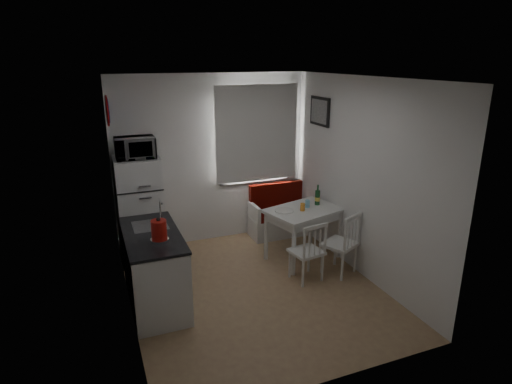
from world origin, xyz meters
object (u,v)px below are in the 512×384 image
Objects in this scene: bench at (285,217)px; microwave at (135,148)px; dining_table at (304,215)px; kettle at (159,230)px; kitchen_counter at (154,268)px; chair_left at (310,246)px; fridge at (140,210)px; wine_bottle at (318,195)px; chair_right at (344,238)px.

microwave is at bearing -176.11° from bench.
kettle is (-2.13, -0.68, 0.36)m from dining_table.
dining_table is 2.26m from kettle.
kitchen_counter reaches higher than dining_table.
dining_table is 2.25× the size of microwave.
kitchen_counter is 2.98× the size of chair_left.
chair_left is at bearing -7.28° from kitchen_counter.
chair_left is at bearing -37.03° from microwave.
chair_left is (-0.25, -0.65, -0.17)m from dining_table.
fridge is 1.54m from kettle.
wine_bottle is (2.43, -0.74, 0.15)m from fridge.
fridge reaches higher than chair_left.
microwave is 1.59m from kettle.
chair_right is (0.50, -0.01, 0.03)m from chair_left.
dining_table is at bearing 17.69° from kettle.
microwave is at bearing -90.00° from fridge.
chair_right is (0.10, -1.60, 0.26)m from bench.
chair_left is 1.95m from kettle.
kitchen_counter is at bearing -90.90° from fridge.
chair_left is 1.00m from wine_bottle.
chair_left is at bearing -124.55° from wine_bottle.
chair_right is at bearing -86.61° from bench.
fridge is (-2.16, 0.84, 0.08)m from dining_table.
microwave is at bearing 122.83° from chair_right.
chair_right is at bearing -31.83° from fridge.
dining_table is at bearing -19.99° from microwave.
microwave is at bearing 144.43° from dining_table.
chair_right is 3.02m from microwave.
kettle is at bearing -162.00° from wine_bottle.
wine_bottle is (0.52, 0.75, 0.40)m from chair_left.
wine_bottle is at bearing -82.25° from bench.
kettle is at bearing -79.66° from kitchen_counter.
bench reaches higher than dining_table.
bench is 2.90m from kettle.
wine_bottle is at bearing 4.77° from dining_table.
chair_left is 0.81× the size of chair_right.
chair_right reaches higher than dining_table.
fridge reaches higher than bench.
kitchen_counter is at bearing 147.87° from chair_right.
dining_table is 0.72m from chair_right.
kitchen_counter is 2.44m from chair_right.
fridge is at bearing 143.27° from dining_table.
kettle is 0.90× the size of wine_bottle.
bench is at bearing 35.38° from kettle.
kettle is at bearing -88.87° from fridge.
kettle is at bearing 154.26° from chair_right.
microwave is at bearing 134.38° from chair_left.
dining_table is at bearing 10.61° from kitchen_counter.
wine_bottle reaches higher than dining_table.
bench is 2.70m from microwave.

